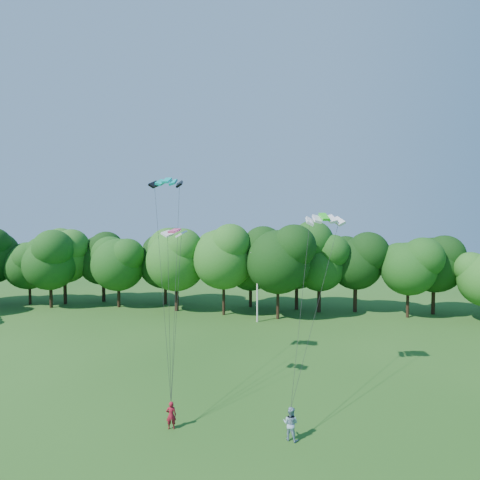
# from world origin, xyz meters

# --- Properties ---
(utility_pole) EXTENTS (1.75, 0.38, 8.82)m
(utility_pole) POSITION_xyz_m (-1.35, 30.38, 4.52)
(utility_pole) COLOR beige
(utility_pole) RESTS_ON ground
(kite_flyer_left) EXTENTS (0.68, 0.53, 1.64)m
(kite_flyer_left) POSITION_xyz_m (-4.04, 5.67, 0.82)
(kite_flyer_left) COLOR maroon
(kite_flyer_left) RESTS_ON ground
(kite_flyer_right) EXTENTS (1.09, 0.98, 1.86)m
(kite_flyer_right) POSITION_xyz_m (2.98, 5.57, 0.93)
(kite_flyer_right) COLOR #8AA5C0
(kite_flyer_right) RESTS_ON ground
(kite_teal) EXTENTS (2.52, 1.13, 0.57)m
(kite_teal) POSITION_xyz_m (-6.71, 12.91, 15.51)
(kite_teal) COLOR #05ADA7
(kite_teal) RESTS_ON ground
(kite_green) EXTENTS (2.91, 1.76, 0.62)m
(kite_green) POSITION_xyz_m (5.28, 13.03, 12.66)
(kite_green) COLOR #2AD620
(kite_green) RESTS_ON ground
(kite_pink) EXTENTS (1.81, 1.25, 0.31)m
(kite_pink) POSITION_xyz_m (-4.81, 8.88, 11.68)
(kite_pink) COLOR #DE3D79
(kite_pink) RESTS_ON ground
(tree_back_west) EXTENTS (8.10, 8.10, 11.78)m
(tree_back_west) POSITION_xyz_m (-31.59, 33.86, 7.35)
(tree_back_west) COLOR #311F13
(tree_back_west) RESTS_ON ground
(tree_back_center) EXTENTS (8.90, 8.90, 12.95)m
(tree_back_center) POSITION_xyz_m (1.09, 32.19, 8.09)
(tree_back_center) COLOR black
(tree_back_center) RESTS_ON ground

